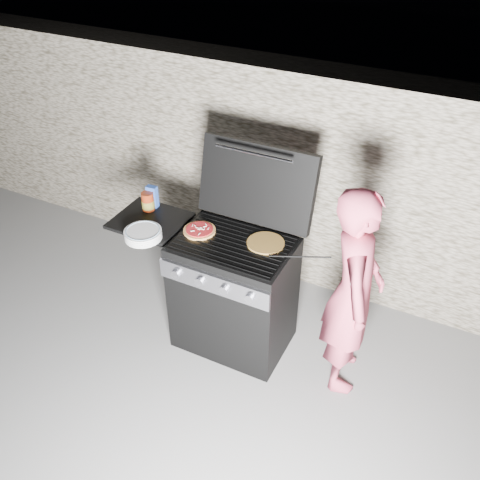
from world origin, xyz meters
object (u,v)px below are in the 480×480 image
at_px(pizza_topped, 199,230).
at_px(sauce_jar, 148,201).
at_px(gas_grill, 204,284).
at_px(person, 353,293).

distance_m(pizza_topped, sauce_jar, 0.49).
xyz_separation_m(gas_grill, pizza_topped, (-0.02, 0.01, 0.47)).
distance_m(pizza_topped, person, 1.11).
relative_size(sauce_jar, person, 0.09).
xyz_separation_m(pizza_topped, sauce_jar, (-0.48, 0.09, 0.05)).
bearing_deg(gas_grill, person, 2.72).
height_order(gas_grill, sauce_jar, sauce_jar).
bearing_deg(pizza_topped, person, 1.99).
xyz_separation_m(gas_grill, person, (1.08, 0.05, 0.30)).
relative_size(gas_grill, person, 0.89).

